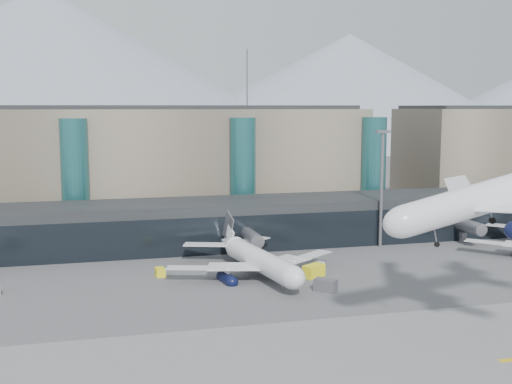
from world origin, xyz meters
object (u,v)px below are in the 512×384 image
(jet_parked_mid, at_px, (253,251))
(veh_g, at_px, (319,264))
(veh_c, at_px, (326,285))
(veh_b, at_px, (160,272))
(veh_h, at_px, (314,271))
(lightmast_mid, at_px, (382,182))

(jet_parked_mid, xyz_separation_m, veh_g, (13.43, 1.50, -3.67))
(jet_parked_mid, distance_m, veh_c, 16.98)
(veh_b, distance_m, veh_g, 30.28)
(jet_parked_mid, relative_size, veh_b, 13.38)
(veh_g, xyz_separation_m, veh_h, (-3.36, -6.53, 0.54))
(jet_parked_mid, bearing_deg, veh_g, -93.62)
(jet_parked_mid, bearing_deg, veh_b, 71.39)
(lightmast_mid, bearing_deg, veh_g, -144.05)
(veh_b, bearing_deg, veh_h, -109.93)
(lightmast_mid, distance_m, jet_parked_mid, 37.77)
(veh_b, bearing_deg, veh_c, -126.90)
(veh_b, bearing_deg, jet_parked_mid, -102.79)
(jet_parked_mid, height_order, veh_h, jet_parked_mid)
(veh_c, height_order, veh_h, veh_h)
(veh_h, bearing_deg, veh_g, 31.00)
(veh_b, bearing_deg, lightmast_mid, -79.47)
(veh_c, distance_m, veh_g, 16.17)
(jet_parked_mid, distance_m, veh_g, 14.00)
(lightmast_mid, height_order, veh_c, lightmast_mid)
(veh_b, xyz_separation_m, veh_g, (30.26, -1.04, -0.16))
(lightmast_mid, bearing_deg, veh_c, -128.85)
(jet_parked_mid, bearing_deg, veh_c, -157.36)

